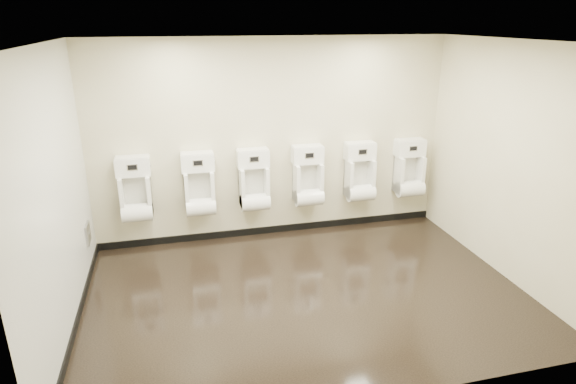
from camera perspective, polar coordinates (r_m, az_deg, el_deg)
The scene contains 16 objects.
ground at distance 5.73m, azimuth 2.15°, elevation -11.87°, with size 5.00×3.50×0.00m, color black.
ceiling at distance 4.87m, azimuth 2.60°, elevation 17.36°, with size 5.00×3.50×0.00m, color silver.
back_wall at distance 6.76m, azimuth -1.79°, elevation 6.10°, with size 5.00×0.02×2.80m, color beige.
front_wall at distance 3.61m, azimuth 10.14°, elevation -7.05°, with size 5.00×0.02×2.80m, color beige.
left_wall at distance 5.07m, azimuth -25.93°, elevation -0.76°, with size 0.02×3.50×2.80m, color beige.
right_wall at distance 6.28m, azimuth 24.88°, elevation 3.13°, with size 0.02×3.50×2.80m, color beige.
tile_overlay_left at distance 5.07m, azimuth -25.87°, elevation -0.76°, with size 0.01×3.50×2.80m, color silver.
skirting_back at distance 7.19m, azimuth -1.65°, elevation -4.42°, with size 5.00×0.02×0.10m, color black.
skirting_left at distance 5.64m, azimuth -23.70°, elevation -13.68°, with size 0.02×3.50×0.10m, color black.
access_panel at distance 6.48m, azimuth -22.63°, elevation -4.55°, with size 0.04×0.25×0.25m.
urinal_0 at distance 6.66m, azimuth -17.60°, elevation -0.20°, with size 0.45×0.34×0.84m.
urinal_1 at distance 6.65m, azimuth -10.46°, elevation 0.39°, with size 0.45×0.34×0.84m.
urinal_2 at distance 6.72m, azimuth -4.04°, elevation 0.92°, with size 0.45×0.34×0.84m.
urinal_3 at distance 6.89m, azimuth 2.38°, elevation 1.43°, with size 0.45×0.34×0.84m.
urinal_4 at distance 7.14m, azimuth 8.50°, elevation 1.90°, with size 0.45×0.34×0.84m.
urinal_5 at distance 7.48m, azimuth 14.17°, elevation 2.32°, with size 0.45×0.34×0.84m.
Camera 1 is at (-1.37, -4.67, 3.02)m, focal length 30.00 mm.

